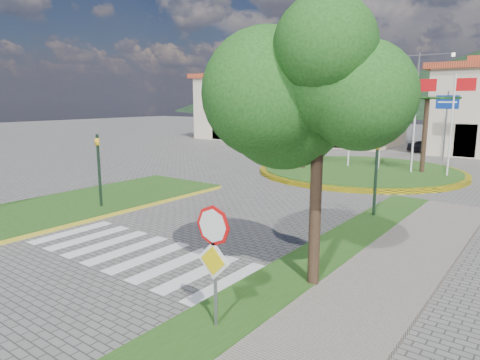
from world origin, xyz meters
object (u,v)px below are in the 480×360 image
Objects in this scene: white_van at (321,138)px; car_dark_a at (427,147)px; roundabout_island at (360,170)px; deciduous_tree at (320,74)px; stop_sign at (214,248)px.

white_van is 10.74m from car_dark_a.
deciduous_tree reaches higher than roundabout_island.
car_dark_a is (-4.73, 30.44, -4.63)m from deciduous_tree.
deciduous_tree reaches higher than stop_sign.
stop_sign is 33.75m from car_dark_a.
white_van is at bearing 116.08° from deciduous_tree.
roundabout_island is 17.57m from white_van.
white_van is (-9.92, 14.49, 0.45)m from roundabout_island.
car_dark_a is (10.69, -1.05, -0.08)m from white_van.
roundabout_island is at bearing 103.73° from stop_sign.
roundabout_island is at bearing 175.04° from car_dark_a.
roundabout_island is 4.79× the size of stop_sign.
white_van is at bearing 82.69° from car_dark_a.
car_dark_a is (-4.13, 33.48, -1.25)m from stop_sign.
roundabout_island reaches higher than car_dark_a.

